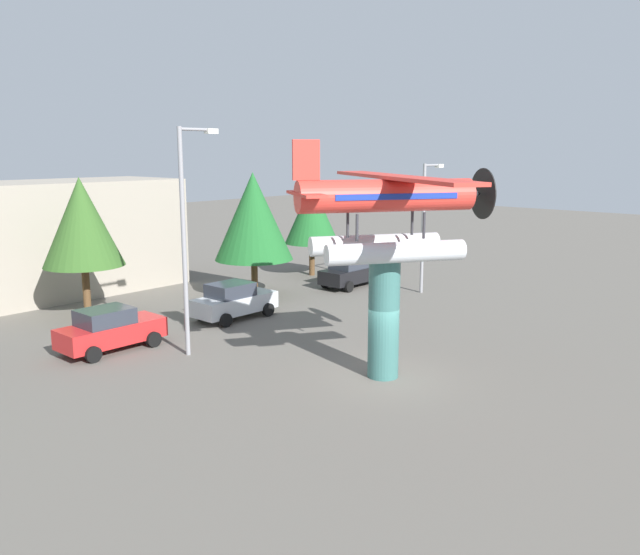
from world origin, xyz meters
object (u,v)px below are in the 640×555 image
Objects in this scene: floatplane_monument at (389,210)px; car_mid_red at (110,329)px; car_distant_black at (351,272)px; streetlight_secondary at (425,218)px; storefront_building at (60,237)px; tree_center_back at (253,216)px; car_far_silver at (234,301)px; display_pedestal at (384,318)px; tree_far_east at (312,213)px; tree_east at (82,222)px; streetlight_primary at (187,227)px.

floatplane_monument is 2.22× the size of car_mid_red.
car_distant_black is 0.58× the size of streetlight_secondary.
floatplane_monument is at bearing -88.14° from storefront_building.
streetlight_secondary is 0.56× the size of storefront_building.
floatplane_monument is at bearing -113.76° from tree_center_back.
floatplane_monument is at bearing -99.75° from car_far_silver.
display_pedestal is at bearing -114.28° from tree_center_back.
tree_far_east is (12.45, 14.91, -1.94)m from floatplane_monument.
tree_east is (-2.57, 15.85, 2.45)m from display_pedestal.
storefront_building reaches higher than car_distant_black.
tree_center_back is (-7.10, 6.42, 0.18)m from streetlight_secondary.
car_distant_black is at bearing 43.11° from display_pedestal.
streetlight_secondary reaches higher than storefront_building.
floatplane_monument reaches higher than tree_center_back.
car_far_silver is at bearing -144.39° from tree_center_back.
streetlight_secondary is 18.08m from tree_east.
car_distant_black is (11.30, 10.75, -5.08)m from floatplane_monument.
storefront_building is (-13.61, 15.34, -1.10)m from streetlight_secondary.
car_mid_red is (-4.79, 10.04, -1.26)m from display_pedestal.
car_distant_black is at bearing 76.41° from floatplane_monument.
car_distant_black is at bearing 111.56° from streetlight_secondary.
streetlight_secondary reaches higher than tree_center_back.
display_pedestal is 1.02× the size of car_far_silver.
car_distant_black is at bearing 13.50° from streetlight_primary.
storefront_building is 2.18× the size of tree_far_east.
floatplane_monument reaches higher than tree_far_east.
storefront_building is 6.61m from tree_east.
tree_east is at bearing 149.42° from streetlight_secondary.
display_pedestal is 1.02× the size of car_distant_black.
display_pedestal is 15.68m from car_distant_black.
storefront_building is at bearing 136.71° from car_distant_black.
tree_center_back is (5.79, 13.15, -1.53)m from floatplane_monument.
tree_east is at bearing 99.19° from display_pedestal.
tree_far_east reaches higher than car_distant_black.
tree_east reaches higher than car_far_silver.
storefront_building is (-12.02, 11.32, 2.26)m from car_distant_black.
tree_center_back is 6.90m from tree_far_east.
display_pedestal is 0.33× the size of storefront_building.
tree_east is at bearing 176.18° from tree_far_east.
car_far_silver is 6.99m from streetlight_primary.
tree_center_back is at bearing 137.90° from streetlight_secondary.
car_mid_red is at bearing -109.27° from storefront_building.
display_pedestal is 0.46× the size of floatplane_monument.
streetlight_secondary is at bearing -86.92° from tree_far_east.
tree_east is (-4.44, 5.66, 3.71)m from car_far_silver.
display_pedestal is at bearing -130.23° from tree_far_east.
display_pedestal is at bearing -68.22° from streetlight_primary.
floatplane_monument reaches higher than car_distant_black.
car_mid_red is at bearing -164.17° from tree_center_back.
streetlight_primary is (-14.31, -3.44, 4.18)m from car_distant_black.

